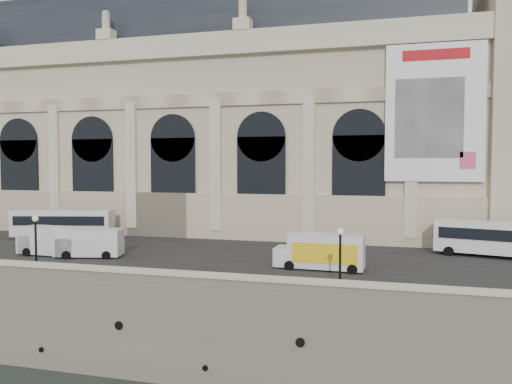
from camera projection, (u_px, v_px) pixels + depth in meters
ground at (93, 376)px, 33.33m from camera, size 260.00×260.00×0.00m
quay at (242, 247)px, 66.92m from camera, size 160.00×70.00×6.00m
street at (178, 251)px, 46.50m from camera, size 160.00×24.00×0.06m
parapet at (97, 276)px, 33.54m from camera, size 160.00×1.40×1.21m
museum at (188, 120)px, 63.53m from camera, size 69.00×18.70×29.10m
bus_left at (63, 223)px, 53.86m from camera, size 10.98×4.61×3.17m
bus_right at (500, 238)px, 42.97m from camera, size 10.85×4.69×3.13m
van_b at (48, 241)px, 44.40m from camera, size 5.88×2.67×2.57m
van_c at (86, 243)px, 43.43m from camera, size 5.92×3.35×2.49m
box_truck at (321, 252)px, 38.42m from camera, size 6.95×2.68×2.77m
lamp_left at (36, 246)px, 36.42m from camera, size 0.45×0.45×4.40m
lamp_right at (340, 261)px, 31.08m from camera, size 0.43×0.43×4.18m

